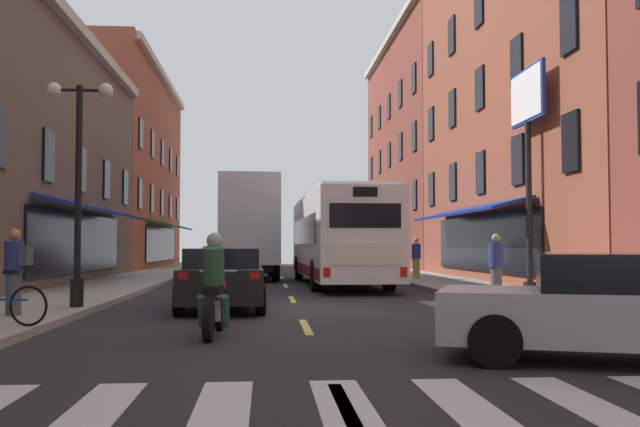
{
  "coord_description": "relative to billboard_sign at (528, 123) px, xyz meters",
  "views": [
    {
      "loc": [
        -0.72,
        -16.31,
        1.45
      ],
      "look_at": [
        1.07,
        7.27,
        2.51
      ],
      "focal_mm": 40.17,
      "sensor_mm": 36.0,
      "label": 1
    }
  ],
  "objects": [
    {
      "name": "transit_bus",
      "position": [
        -5.1,
        5.54,
        -3.34
      ],
      "size": [
        2.86,
        12.13,
        3.33
      ],
      "color": "white",
      "rests_on": "ground"
    },
    {
      "name": "sedan_near",
      "position": [
        -3.25,
        -11.97,
        -4.4
      ],
      "size": [
        4.88,
        3.22,
        1.35
      ],
      "color": "silver",
      "rests_on": "ground"
    },
    {
      "name": "lane_centre_dashes",
      "position": [
        -7.05,
        -4.51,
        -5.08
      ],
      "size": [
        0.14,
        73.9,
        0.01
      ],
      "color": "#DBCC4C",
      "rests_on": "ground"
    },
    {
      "name": "ground_plane",
      "position": [
        -7.05,
        -4.26,
        -5.14
      ],
      "size": [
        34.8,
        80.0,
        0.1
      ],
      "primitive_type": "cube",
      "color": "#28282B"
    },
    {
      "name": "box_truck",
      "position": [
        -8.5,
        10.12,
        -2.93
      ],
      "size": [
        2.69,
        7.59,
        4.27
      ],
      "color": "#B21E19",
      "rests_on": "ground"
    },
    {
      "name": "motorcycle_rider",
      "position": [
        -8.59,
        -8.96,
        -4.38
      ],
      "size": [
        0.62,
        2.07,
        1.66
      ],
      "color": "black",
      "rests_on": "ground"
    },
    {
      "name": "crosswalk_near",
      "position": [
        -7.05,
        -14.26,
        -5.08
      ],
      "size": [
        7.1,
        2.8,
        0.01
      ],
      "color": "silver",
      "rests_on": "ground"
    },
    {
      "name": "pedestrian_mid",
      "position": [
        -1.79,
        7.56,
        -4.12
      ],
      "size": [
        0.36,
        0.36,
        1.62
      ],
      "rotation": [
        0.0,
        0.0,
        4.83
      ],
      "color": "#B29947",
      "rests_on": "sidewalk_right"
    },
    {
      "name": "sedan_far",
      "position": [
        -8.59,
        18.44,
        -4.34
      ],
      "size": [
        2.0,
        4.63,
        1.47
      ],
      "color": "navy",
      "rests_on": "ground"
    },
    {
      "name": "sidewalk_right",
      "position": [
        -1.15,
        -4.26,
        -5.02
      ],
      "size": [
        3.0,
        80.0,
        0.14
      ],
      "primitive_type": "cube",
      "color": "#A39E93",
      "rests_on": "ground"
    },
    {
      "name": "street_lamp_twin",
      "position": [
        -11.79,
        -4.89,
        -2.26
      ],
      "size": [
        1.42,
        0.32,
        4.83
      ],
      "color": "black",
      "rests_on": "sidewalk_left"
    },
    {
      "name": "pedestrian_near",
      "position": [
        -12.48,
        -6.68,
        -4.09
      ],
      "size": [
        0.52,
        0.39,
        1.63
      ],
      "rotation": [
        0.0,
        0.0,
        1.32
      ],
      "color": "#4C4C51",
      "rests_on": "sidewalk_left"
    },
    {
      "name": "pedestrian_far",
      "position": [
        -2.1,
        -3.3,
        -4.13
      ],
      "size": [
        0.36,
        0.36,
        1.6
      ],
      "rotation": [
        0.0,
        0.0,
        2.25
      ],
      "color": "#4C4C51",
      "rests_on": "sidewalk_right"
    },
    {
      "name": "billboard_sign",
      "position": [
        0.0,
        0.0,
        0.0
      ],
      "size": [
        0.4,
        2.56,
        6.59
      ],
      "color": "black",
      "rests_on": "sidewalk_right"
    },
    {
      "name": "sidewalk_left",
      "position": [
        -12.95,
        -4.26,
        -5.02
      ],
      "size": [
        3.0,
        80.0,
        0.14
      ],
      "primitive_type": "cube",
      "color": "#A39E93",
      "rests_on": "ground"
    },
    {
      "name": "sedan_mid",
      "position": [
        -8.75,
        -3.98,
        -4.37
      ],
      "size": [
        1.98,
        4.81,
        1.38
      ],
      "color": "black",
      "rests_on": "ground"
    }
  ]
}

